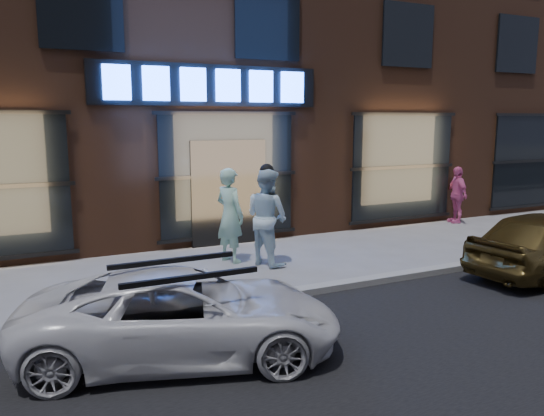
{
  "coord_description": "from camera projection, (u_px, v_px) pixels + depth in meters",
  "views": [
    {
      "loc": [
        -4.28,
        -7.36,
        2.87
      ],
      "look_at": [
        -0.01,
        1.6,
        1.2
      ],
      "focal_mm": 35.0,
      "sensor_mm": 36.0,
      "label": 1
    }
  ],
  "objects": [
    {
      "name": "white_suv",
      "position": [
        183.0,
        315.0,
        6.41
      ],
      "size": [
        4.16,
        2.79,
        1.06
      ],
      "primitive_type": "imported",
      "rotation": [
        0.0,
        0.0,
        1.28
      ],
      "color": "silver",
      "rests_on": "ground"
    },
    {
      "name": "passerby",
      "position": [
        457.0,
        195.0,
        14.76
      ],
      "size": [
        0.6,
        0.99,
        1.57
      ],
      "primitive_type": "imported",
      "rotation": [
        0.0,
        0.0,
        -1.82
      ],
      "color": "#E05C9C",
      "rests_on": "ground"
    },
    {
      "name": "storefront_building",
      "position": [
        176.0,
        38.0,
        15.1
      ],
      "size": [
        30.2,
        8.28,
        10.3
      ],
      "color": "#54301E",
      "rests_on": "ground"
    },
    {
      "name": "curb",
      "position": [
        314.0,
        290.0,
        8.83
      ],
      "size": [
        60.0,
        0.25,
        0.12
      ],
      "primitive_type": "cube",
      "color": "gray",
      "rests_on": "ground"
    },
    {
      "name": "ground",
      "position": [
        314.0,
        293.0,
        8.84
      ],
      "size": [
        90.0,
        90.0,
        0.0
      ],
      "primitive_type": "plane",
      "color": "slate",
      "rests_on": "ground"
    },
    {
      "name": "man_cap",
      "position": [
        267.0,
        217.0,
        10.46
      ],
      "size": [
        1.0,
        1.13,
        1.92
      ],
      "primitive_type": "imported",
      "rotation": [
        0.0,
        0.0,
        1.92
      ],
      "color": "silver",
      "rests_on": "ground"
    },
    {
      "name": "man_bowtie",
      "position": [
        230.0,
        215.0,
        10.66
      ],
      "size": [
        0.69,
        0.82,
        1.91
      ],
      "primitive_type": "imported",
      "rotation": [
        0.0,
        0.0,
        1.96
      ],
      "color": "#A2D5BF",
      "rests_on": "ground"
    }
  ]
}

